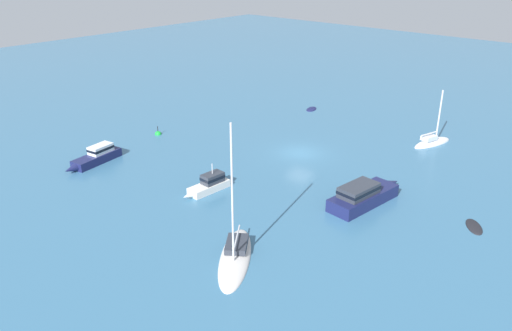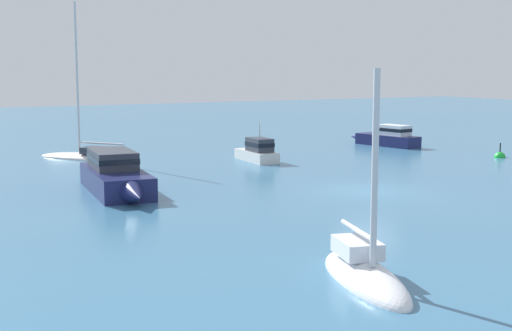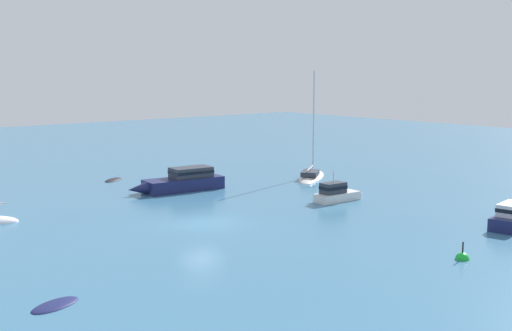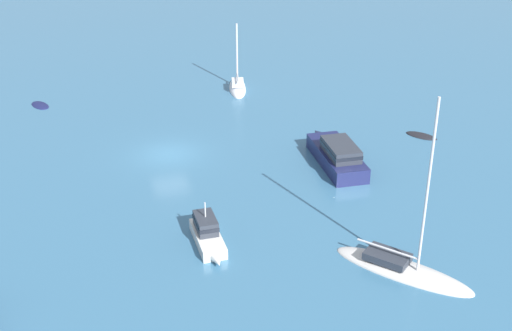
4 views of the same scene
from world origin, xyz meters
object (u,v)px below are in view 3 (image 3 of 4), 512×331
yacht (311,176)px  cabin_cruiser (182,181)px  tender_1 (113,180)px  powerboat (337,193)px  tender (55,306)px  channel_buoy (462,259)px

yacht → cabin_cruiser: 12.63m
tender_1 → cabin_cruiser: bearing=70.4°
cabin_cruiser → yacht: bearing=176.0°
yacht → tender_1: 17.76m
tender_1 → powerboat: 20.76m
yacht → tender_1: yacht is taller
tender → powerboat: powerboat is taller
tender → channel_buoy: 19.96m
powerboat → cabin_cruiser: bearing=124.2°
yacht → tender: bearing=170.9°
channel_buoy → tender: bearing=-20.6°
tender_1 → powerboat: powerboat is taller
tender_1 → channel_buoy: size_ratio=2.02×
tender → powerboat: 25.64m
channel_buoy → tender_1: bearing=-85.2°
cabin_cruiser → powerboat: bearing=127.5°
cabin_cruiser → powerboat: 12.71m
tender → tender_1: (-15.89, -26.13, 0.00)m
tender → yacht: bearing=8.4°
powerboat → channel_buoy: powerboat is taller
tender_1 → powerboat: bearing=80.4°
tender → tender_1: tender_1 is taller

